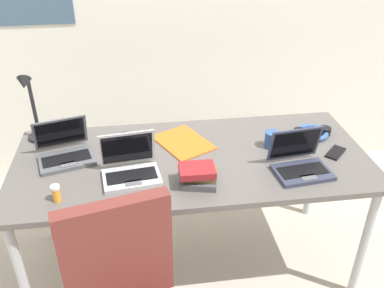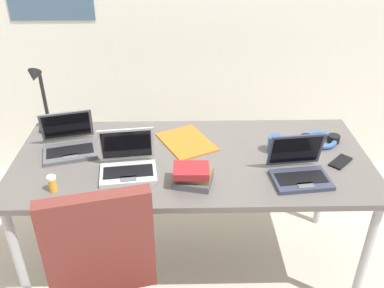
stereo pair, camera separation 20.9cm
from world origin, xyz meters
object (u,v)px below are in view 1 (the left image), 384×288
Objects in this scene: book_stack at (199,175)px; computer_mouse at (127,136)px; cell_phone at (336,153)px; headphones at (312,132)px; laptop_mid_desk at (65,151)px; laptop_by_keyboard at (130,168)px; desk_lamp at (32,108)px; laptop_far_corner at (300,163)px; pill_bottle at (56,193)px; paper_folder_mid_desk at (183,142)px; coffee_mug at (272,139)px.

computer_mouse is at bearing 125.71° from book_stack.
headphones is at bearing 148.31° from cell_phone.
laptop_by_keyboard is at bearing -31.40° from laptop_mid_desk.
desk_lamp is 1.59m from cell_phone.
laptop_far_corner reaches higher than cell_phone.
laptop_by_keyboard reaches higher than laptop_mid_desk.
laptop_mid_desk is 2.34× the size of cell_phone.
laptop_by_keyboard is at bearing -165.54° from headphones.
book_stack reaches higher than computer_mouse.
pill_bottle is (0.00, -0.35, -0.00)m from laptop_mid_desk.
laptop_far_corner is at bearing -48.15° from computer_mouse.
cell_phone is at bearing 12.04° from book_stack.
laptop_by_keyboard is at bearing 161.79° from book_stack.
laptop_far_corner is 0.90× the size of laptop_mid_desk.
headphones is 0.72m from paper_folder_mid_desk.
pill_bottle reaches higher than headphones.
laptop_mid_desk is (0.17, -0.20, -0.16)m from desk_lamp.
pill_bottle is at bearing -72.68° from desk_lamp.
pill_bottle is at bearing -175.92° from book_stack.
laptop_by_keyboard is 1.01× the size of laptop_far_corner.
paper_folder_mid_desk is (-0.53, 0.33, -0.04)m from laptop_far_corner.
laptop_far_corner is 1.13m from pill_bottle.
headphones is at bearing 19.56° from coffee_mug.
desk_lamp is 1.87× the size of headphones.
laptop_mid_desk is 1.38m from cell_phone.
pill_bottle is 1.11m from coffee_mug.
book_stack is 0.37m from paper_folder_mid_desk.
headphones is 2.71× the size of pill_bottle.
desk_lamp reaches higher than laptop_by_keyboard.
laptop_mid_desk is at bearing -140.96° from cell_phone.
laptop_far_corner is 0.27m from cell_phone.
laptop_by_keyboard reaches higher than laptop_far_corner.
book_stack is at bearing 4.08° from pill_bottle.
cell_phone is 1.39m from pill_bottle.
laptop_by_keyboard is at bearing -167.39° from coffee_mug.
coffee_mug is at bearing -10.50° from desk_lamp.
desk_lamp is at bearing 174.79° from headphones.
laptop_by_keyboard is 2.13× the size of cell_phone.
coffee_mug is at bearing 12.61° from laptop_by_keyboard.
laptop_mid_desk is at bearing 166.86° from laptop_far_corner.
laptop_by_keyboard is 0.81m from laptop_far_corner.
pill_bottle is (-0.30, -0.50, 0.02)m from computer_mouse.
desk_lamp is at bearing 169.50° from coffee_mug.
desk_lamp is 0.51m from computer_mouse.
desk_lamp is 1.38× the size of laptop_by_keyboard.
coffee_mug is (-0.07, 0.23, 0.00)m from laptop_far_corner.
laptop_by_keyboard is 0.33m from book_stack.
laptop_far_corner reaches higher than headphones.
computer_mouse is 1.22× the size of pill_bottle.
pill_bottle is (-0.32, -0.15, -0.00)m from laptop_by_keyboard.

